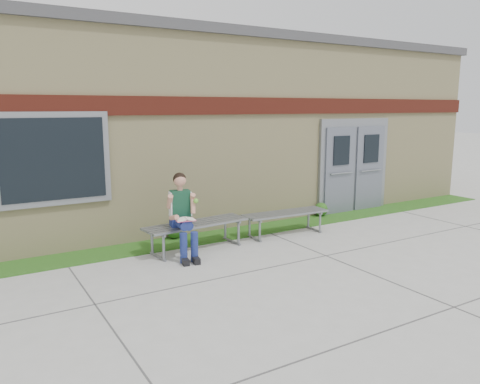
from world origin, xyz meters
TOP-DOWN VIEW (x-y plane):
  - ground at (0.00, 0.00)m, footprint 80.00×80.00m
  - grass_strip at (0.00, 2.60)m, footprint 16.00×0.80m
  - school_building at (-0.00, 5.99)m, footprint 16.20×6.22m
  - bench_left at (-0.79, 1.99)m, footprint 2.01×0.74m
  - bench_right at (1.21, 1.99)m, footprint 1.84×0.59m
  - girl at (-1.15, 1.77)m, footprint 0.52×0.89m
  - shrub_mid at (-0.86, 2.85)m, footprint 0.33×0.33m
  - shrub_east at (2.90, 2.85)m, footprint 0.32×0.32m

SIDE VIEW (x-z plane):
  - ground at x=0.00m, z-range 0.00..0.00m
  - grass_strip at x=0.00m, z-range 0.00..0.02m
  - shrub_east at x=2.90m, z-range 0.02..0.34m
  - shrub_mid at x=-0.86m, z-range 0.02..0.35m
  - bench_right at x=1.21m, z-range 0.13..0.60m
  - bench_left at x=-0.79m, z-range 0.14..0.65m
  - girl at x=-1.15m, z-range 0.04..1.50m
  - school_building at x=0.00m, z-range 0.00..4.20m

